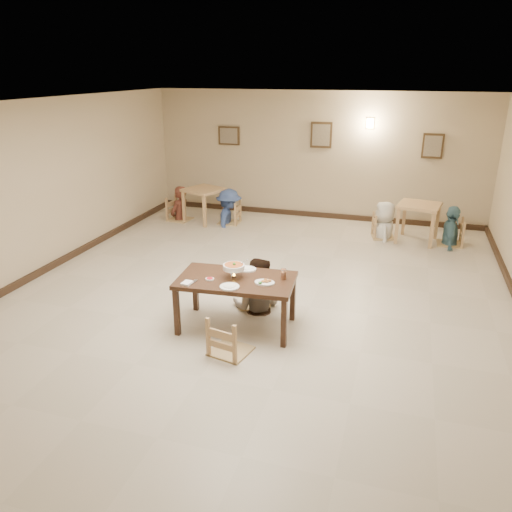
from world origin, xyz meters
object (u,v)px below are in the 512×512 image
(drink_glass, at_px, (284,274))
(bg_table_right, at_px, (419,211))
(chair_near, at_px, (230,317))
(bg_chair_rr, at_px, (452,221))
(bg_diner_a, at_px, (178,186))
(main_table, at_px, (236,284))
(bg_diner_c, at_px, (386,202))
(bg_chair_rl, at_px, (385,215))
(bg_chair_lr, at_px, (229,202))
(curry_warmer, at_px, (234,267))
(bg_diner_d, at_px, (454,206))
(bg_diner_b, at_px, (229,189))
(chair_far, at_px, (257,277))
(main_diner, at_px, (257,258))
(bg_table_left, at_px, (204,194))
(bg_chair_ll, at_px, (179,199))

(drink_glass, xyz_separation_m, bg_table_right, (1.79, 4.52, -0.15))
(chair_near, height_order, drink_glass, chair_near)
(bg_chair_rr, xyz_separation_m, bg_diner_a, (-6.17, -0.00, 0.31))
(main_table, relative_size, bg_diner_c, 1.04)
(drink_glass, relative_size, bg_chair_rl, 0.15)
(drink_glass, height_order, bg_chair_lr, bg_chair_lr)
(chair_near, distance_m, bg_chair_lr, 5.78)
(bg_chair_rr, bearing_deg, curry_warmer, -34.51)
(bg_diner_c, bearing_deg, drink_glass, -24.16)
(bg_diner_a, xyz_separation_m, bg_diner_d, (6.17, 0.00, -0.01))
(bg_diner_b, bearing_deg, bg_chair_rr, -101.10)
(main_table, bearing_deg, chair_far, 80.03)
(bg_table_right, bearing_deg, bg_chair_rr, -0.98)
(drink_glass, distance_m, bg_diner_b, 5.23)
(main_diner, bearing_deg, chair_far, -74.56)
(bg_diner_b, distance_m, bg_diner_c, 3.59)
(chair_near, bearing_deg, main_table, -65.47)
(chair_far, bearing_deg, main_table, -104.60)
(chair_near, bearing_deg, bg_diner_c, -94.37)
(main_table, distance_m, main_diner, 0.69)
(main_table, height_order, bg_diner_c, bg_diner_c)
(chair_far, relative_size, drink_glass, 6.34)
(chair_near, height_order, bg_table_left, chair_near)
(bg_chair_ll, relative_size, bg_diner_c, 0.67)
(bg_chair_rl, xyz_separation_m, bg_diner_b, (-3.59, 0.04, 0.32))
(bg_chair_lr, relative_size, bg_chair_rr, 0.98)
(bg_diner_a, bearing_deg, bg_chair_rr, 102.82)
(chair_near, xyz_separation_m, bg_diner_a, (-3.22, 5.33, 0.33))
(bg_table_left, bearing_deg, bg_diner_c, -0.24)
(bg_diner_c, bearing_deg, bg_chair_ll, -99.76)
(bg_diner_a, bearing_deg, curry_warmer, 45.90)
(bg_diner_a, bearing_deg, bg_chair_ll, -167.22)
(main_table, relative_size, bg_table_left, 1.60)
(bg_table_left, bearing_deg, bg_chair_ll, -172.97)
(drink_glass, distance_m, bg_diner_a, 5.83)
(bg_chair_rl, bearing_deg, bg_table_right, -105.45)
(bg_diner_a, height_order, bg_diner_c, bg_diner_a)
(main_table, xyz_separation_m, main_diner, (0.10, 0.67, 0.14))
(main_diner, bearing_deg, bg_diner_a, -55.32)
(drink_glass, bearing_deg, chair_far, 133.88)
(main_diner, relative_size, bg_table_right, 1.72)
(bg_table_left, distance_m, bg_chair_rl, 4.20)
(bg_diner_a, bearing_deg, bg_chair_rl, 103.47)
(bg_chair_rr, xyz_separation_m, bg_diner_c, (-1.36, 0.05, 0.28))
(bg_chair_rr, height_order, bg_diner_c, bg_diner_c)
(main_diner, relative_size, curry_warmer, 4.88)
(chair_far, height_order, bg_diner_c, bg_diner_c)
(bg_table_right, height_order, bg_chair_rl, bg_chair_rl)
(bg_chair_rl, height_order, bg_chair_rr, bg_chair_rr)
(chair_far, bearing_deg, bg_chair_rl, 58.07)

